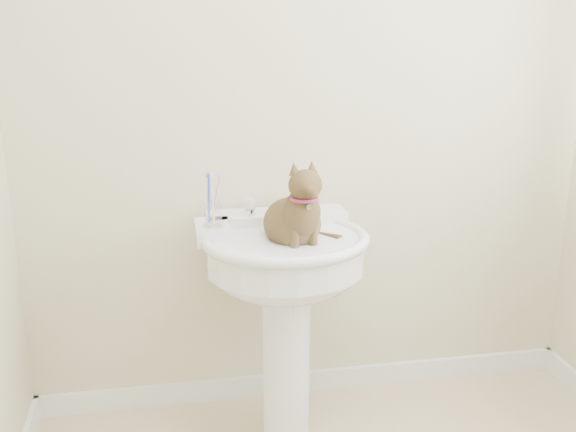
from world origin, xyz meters
TOP-DOWN VIEW (x-y plane):
  - wall_back at (0.00, 1.10)m, footprint 2.20×0.00m
  - baseboard_back at (0.00, 1.09)m, footprint 2.20×0.02m
  - pedestal_sink at (-0.16, 0.81)m, footprint 0.60×0.58m
  - faucet at (-0.15, 0.95)m, footprint 0.28×0.12m
  - soap_bar at (-0.05, 1.04)m, footprint 0.09×0.06m
  - toothbrush_cup at (-0.40, 0.85)m, footprint 0.07×0.07m
  - cat at (-0.13, 0.77)m, footprint 0.22×0.27m

SIDE VIEW (x-z plane):
  - baseboard_back at x=0.00m, z-range 0.00..0.09m
  - pedestal_sink at x=-0.16m, z-range 0.23..1.05m
  - soap_bar at x=-0.05m, z-range 0.82..0.85m
  - faucet at x=-0.15m, z-range 0.79..0.93m
  - cat at x=-0.13m, z-range 0.66..1.06m
  - toothbrush_cup at x=-0.40m, z-range 0.78..0.96m
  - wall_back at x=0.00m, z-range 0.00..2.50m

